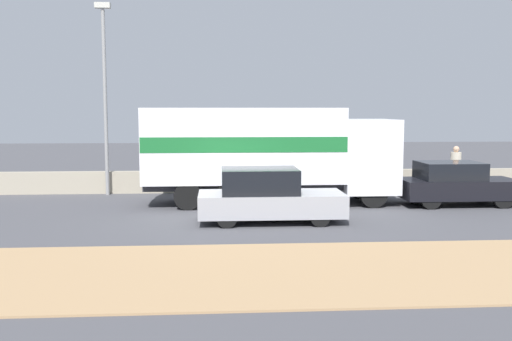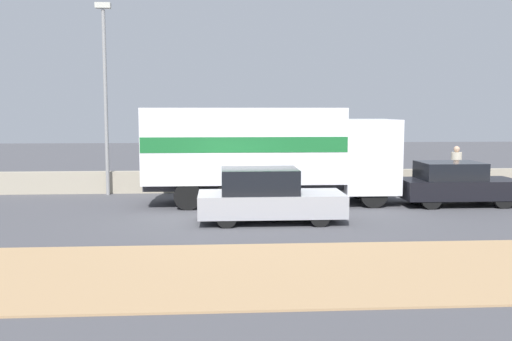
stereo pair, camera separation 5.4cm
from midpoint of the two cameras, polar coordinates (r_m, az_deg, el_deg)
ground_plane at (r=16.64m, az=-1.43°, el=-5.08°), size 80.00×80.00×0.00m
dirt_shoulder_foreground at (r=11.50m, az=-0.26°, el=-10.07°), size 60.00×4.52×0.04m
stone_wall_backdrop at (r=22.43m, az=-2.09°, el=-1.08°), size 60.00×0.35×0.85m
street_lamp at (r=22.23m, az=-14.95°, el=8.21°), size 0.56×0.28×7.15m
box_truck at (r=19.44m, az=0.93°, el=2.18°), size 8.53×2.38×3.29m
car_hatchback at (r=16.39m, az=1.04°, el=-2.60°), size 4.17×1.75×1.55m
car_sedan_second at (r=20.44m, az=19.26°, el=-1.25°), size 3.92×1.72×1.47m
pedestrian at (r=23.33m, az=19.26°, el=0.16°), size 0.40×0.40×1.83m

